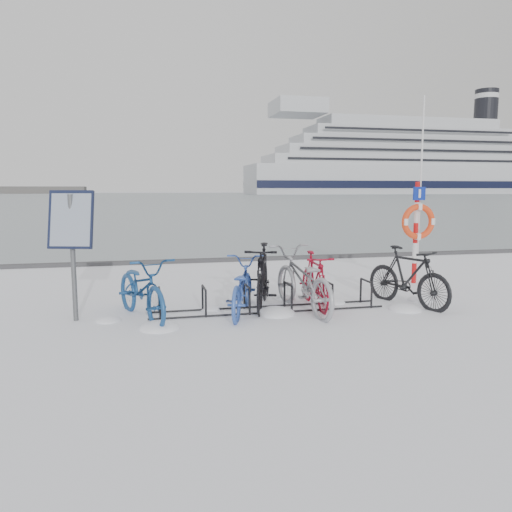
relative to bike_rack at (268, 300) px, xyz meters
name	(u,v)px	position (x,y,z in m)	size (l,w,h in m)	color
ground	(268,310)	(0.00, 0.00, -0.18)	(900.00, 900.00, 0.00)	white
ice_sheet	(149,196)	(0.00, 155.00, -0.17)	(400.00, 298.00, 0.02)	#96A2A9
quay_edge	(217,260)	(0.00, 5.90, -0.13)	(400.00, 0.25, 0.10)	#3F3F42
bike_rack	(268,300)	(0.00, 0.00, 0.00)	(4.00, 0.48, 0.46)	black
info_board	(71,228)	(-3.10, 0.01, 1.28)	(0.72, 0.42, 2.03)	#595B5E
lifebuoy_station	(418,222)	(3.76, 1.68, 1.17)	(0.77, 0.22, 4.01)	red
cruise_ferry	(405,165)	(112.55, 197.11, 12.63)	(143.15, 26.99, 47.03)	white
bike_0	(142,286)	(-2.08, -0.04, 0.34)	(0.69, 1.99, 1.04)	navy
bike_1	(241,285)	(-0.47, -0.07, 0.30)	(0.64, 1.83, 0.96)	#3358B4
bike_2	(262,275)	(-0.02, 0.29, 0.39)	(0.54, 1.90, 1.14)	black
bike_3	(302,278)	(0.57, -0.13, 0.38)	(0.74, 2.13, 1.12)	#9A9BA2
bike_4	(315,278)	(0.89, 0.14, 0.32)	(0.47, 1.65, 0.99)	maroon
bike_5	(408,275)	(2.52, -0.15, 0.36)	(0.51, 1.80, 1.08)	black
snow_drifts	(286,313)	(0.26, -0.21, -0.18)	(5.98, 2.02, 0.23)	white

